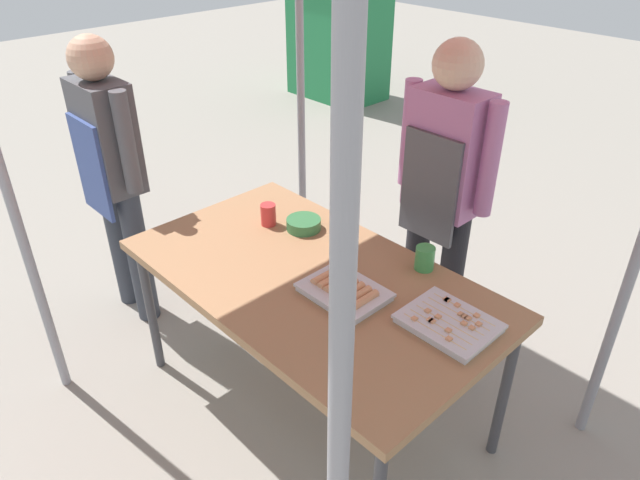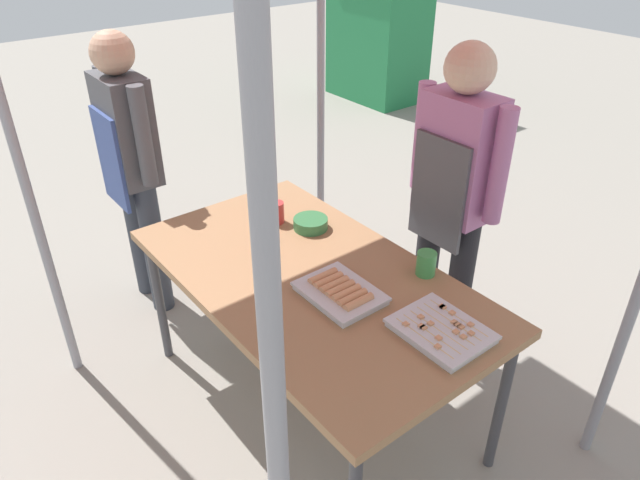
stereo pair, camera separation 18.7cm
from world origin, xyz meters
name	(u,v)px [view 2 (the right image)]	position (x,y,z in m)	size (l,w,h in m)	color
ground_plane	(312,403)	(0.00, 0.00, 0.00)	(18.00, 18.00, 0.00)	gray
stall_table	(311,285)	(0.00, 0.00, 0.70)	(1.60, 0.90, 0.75)	#9E724C
tray_grilled_sausages	(339,292)	(0.19, 0.00, 0.77)	(0.33, 0.25, 0.05)	silver
tray_meat_skewers	(441,330)	(0.59, 0.14, 0.77)	(0.33, 0.26, 0.04)	silver
condiment_bowl	(311,223)	(-0.31, 0.23, 0.78)	(0.16, 0.16, 0.05)	#33723F
drink_cup_near_edge	(276,212)	(-0.45, 0.14, 0.80)	(0.07, 0.07, 0.10)	red
drink_cup_by_wok	(426,264)	(0.29, 0.38, 0.80)	(0.08, 0.08, 0.10)	#3F994C
vendor_woman	(454,187)	(0.07, 0.77, 0.95)	(0.52, 0.23, 1.60)	black
customer_nearby	(130,156)	(-1.25, -0.23, 0.92)	(0.52, 0.23, 1.56)	#333842
neighbor_stall_left	(379,11)	(-3.33, 3.48, 0.96)	(1.04, 0.71, 1.91)	#237F47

